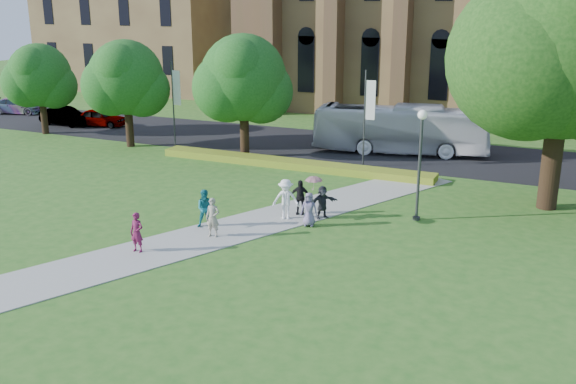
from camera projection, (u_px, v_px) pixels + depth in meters
The scene contains 24 objects.
ground at pixel (209, 241), 27.74m from camera, with size 160.00×160.00×0.00m, color #2B641E.
road at pixel (357, 148), 45.18m from camera, with size 160.00×10.00×0.02m, color black.
footpath at pixel (221, 233), 28.60m from camera, with size 3.20×30.00×0.04m, color #B2B2A8.
flower_hedge at pixel (292, 164), 39.98m from camera, with size 18.00×1.40×0.45m, color gold.
building_west at pixel (144, 8), 75.27m from camera, with size 22.00×14.00×18.30m.
streetlamp at pixel (420, 152), 29.49m from camera, with size 0.44×0.44×5.24m.
large_tree at pixel (567, 37), 29.78m from camera, with size 9.60×9.60×13.20m.
street_tree_0 at pixel (126, 78), 44.52m from camera, with size 5.20×5.20×7.50m.
street_tree_1 at pixel (243, 78), 41.28m from camera, with size 5.60×5.60×8.05m.
street_tree_2 at pixel (40, 75), 49.07m from camera, with size 4.80×4.80×6.95m.
banner_pole_0 at pixel (366, 113), 39.19m from camera, with size 0.70×0.10×6.00m.
banner_pole_1 at pixel (174, 99), 44.76m from camera, with size 0.70×0.10×6.00m.
tour_coach at pixel (400, 129), 43.39m from camera, with size 2.74×11.72×3.27m, color silver.
car_0 at pixel (100, 118), 52.97m from camera, with size 1.71×4.25×1.45m, color gray.
car_1 at pixel (66, 116), 53.41m from camera, with size 1.59×4.56×1.50m, color gray.
car_2 at pixel (17, 106), 59.06m from camera, with size 2.00×4.92×1.43m, color gray.
pedestrian_0 at pixel (137, 232), 26.21m from camera, with size 0.61×0.40×1.67m, color maroon.
pedestrian_1 at pixel (206, 208), 29.08m from camera, with size 0.86×0.67×1.76m, color #19727D.
pedestrian_2 at pixel (286, 199), 30.17m from camera, with size 1.25×0.72×1.93m, color white.
pedestrian_3 at pixel (300, 197), 30.88m from camera, with size 1.00×0.42×1.70m, color black.
pedestrian_4 at pixel (309, 209), 29.31m from camera, with size 0.76×0.50×1.56m, color slate.
pedestrian_5 at pixel (322, 202), 30.32m from camera, with size 1.47×0.47×1.58m, color #282A30.
pedestrian_6 at pixel (213, 218), 27.90m from camera, with size 0.63×0.42×1.74m, color gray.
parasol at pixel (314, 186), 29.01m from camera, with size 0.78×0.78×0.68m, color pink.
Camera 1 is at (13.89, -22.23, 9.92)m, focal length 40.00 mm.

